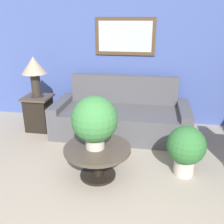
{
  "coord_description": "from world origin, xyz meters",
  "views": [
    {
      "loc": [
        0.12,
        -1.13,
        1.87
      ],
      "look_at": [
        -0.43,
        2.2,
        0.59
      ],
      "focal_mm": 40.0,
      "sensor_mm": 36.0,
      "label": 1
    }
  ],
  "objects": [
    {
      "name": "potted_plant_on_table",
      "position": [
        -0.52,
        1.46,
        0.76
      ],
      "size": [
        0.55,
        0.55,
        0.64
      ],
      "color": "beige",
      "rests_on": "coffee_table"
    },
    {
      "name": "coffee_table",
      "position": [
        -0.49,
        1.47,
        0.3
      ],
      "size": [
        0.81,
        0.81,
        0.41
      ],
      "color": "black",
      "rests_on": "ground_plane"
    },
    {
      "name": "side_table",
      "position": [
        -1.82,
        2.68,
        0.31
      ],
      "size": [
        0.46,
        0.46,
        0.61
      ],
      "color": "black",
      "rests_on": "ground_plane"
    },
    {
      "name": "couch_main",
      "position": [
        -0.38,
        2.78,
        0.29
      ],
      "size": [
        2.23,
        0.97,
        0.93
      ],
      "color": "#4C4C51",
      "rests_on": "ground_plane"
    },
    {
      "name": "potted_plant_floor",
      "position": [
        0.57,
        1.7,
        0.37
      ],
      "size": [
        0.48,
        0.48,
        0.65
      ],
      "color": "beige",
      "rests_on": "ground_plane"
    },
    {
      "name": "wall_back",
      "position": [
        -0.01,
        3.41,
        1.31
      ],
      "size": [
        6.86,
        0.09,
        2.6
      ],
      "color": "#42569E",
      "rests_on": "ground_plane"
    },
    {
      "name": "table_lamp",
      "position": [
        -1.82,
        2.68,
        1.08
      ],
      "size": [
        0.41,
        0.41,
        0.67
      ],
      "color": "#2D2823",
      "rests_on": "side_table"
    }
  ]
}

